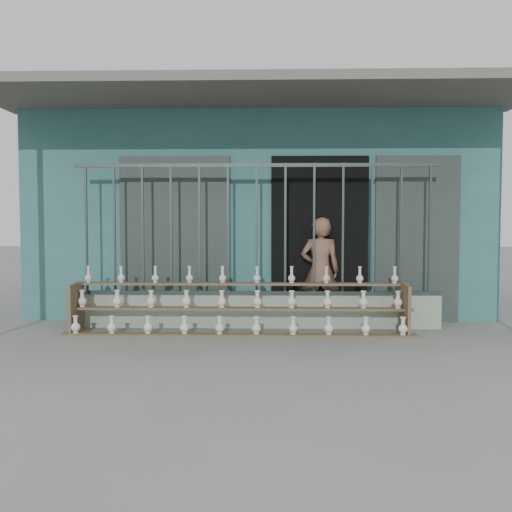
{
  "coord_description": "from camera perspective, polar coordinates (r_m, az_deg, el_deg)",
  "views": [
    {
      "loc": [
        0.21,
        -6.49,
        1.42
      ],
      "look_at": [
        0.0,
        1.0,
        1.0
      ],
      "focal_mm": 40.0,
      "sensor_mm": 36.0,
      "label": 1
    }
  ],
  "objects": [
    {
      "name": "ground",
      "position": [
        6.65,
        -0.24,
        -9.12
      ],
      "size": [
        60.0,
        60.0,
        0.0
      ],
      "primitive_type": "plane",
      "color": "slate"
    },
    {
      "name": "elderly_woman",
      "position": [
        8.16,
        6.44,
        -1.47
      ],
      "size": [
        0.56,
        0.37,
        1.52
      ],
      "primitive_type": "imported",
      "rotation": [
        0.0,
        0.0,
        3.13
      ],
      "color": "brown",
      "rests_on": "ground"
    },
    {
      "name": "workshop_building",
      "position": [
        10.73,
        0.5,
        4.28
      ],
      "size": [
        7.4,
        6.6,
        3.21
      ],
      "color": "#2E6160",
      "rests_on": "ground"
    },
    {
      "name": "parapet_wall",
      "position": [
        7.88,
        0.06,
        -5.51
      ],
      "size": [
        5.0,
        0.2,
        0.45
      ],
      "primitive_type": "cube",
      "color": "gray",
      "rests_on": "ground"
    },
    {
      "name": "shelf_rack",
      "position": [
        7.47,
        -1.69,
        -4.98
      ],
      "size": [
        4.5,
        0.68,
        0.85
      ],
      "color": "brown",
      "rests_on": "ground"
    },
    {
      "name": "security_fence",
      "position": [
        7.79,
        0.06,
        2.68
      ],
      "size": [
        5.0,
        0.04,
        1.8
      ],
      "color": "#283330",
      "rests_on": "parapet_wall"
    }
  ]
}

